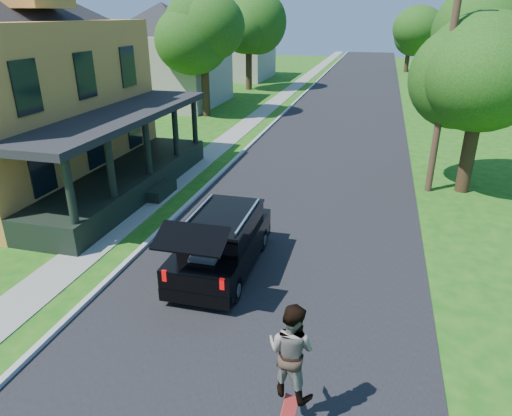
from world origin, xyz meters
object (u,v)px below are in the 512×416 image
(tree_right_near, at_px, (483,71))
(utility_pole_near, at_px, (445,79))
(skateboarder, at_px, (291,350))
(black_suv, at_px, (222,243))

(tree_right_near, bearing_deg, utility_pole_near, -163.91)
(skateboarder, relative_size, utility_pole_near, 0.21)
(tree_right_near, bearing_deg, skateboarder, -109.27)
(black_suv, xyz_separation_m, skateboarder, (2.73, -4.50, 0.70))
(skateboarder, xyz_separation_m, tree_right_near, (4.42, 12.65, 3.03))
(skateboarder, bearing_deg, black_suv, -40.82)
(black_suv, relative_size, tree_right_near, 0.65)
(utility_pole_near, bearing_deg, black_suv, -107.43)
(skateboarder, relative_size, tree_right_near, 0.24)
(black_suv, distance_m, skateboarder, 5.31)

